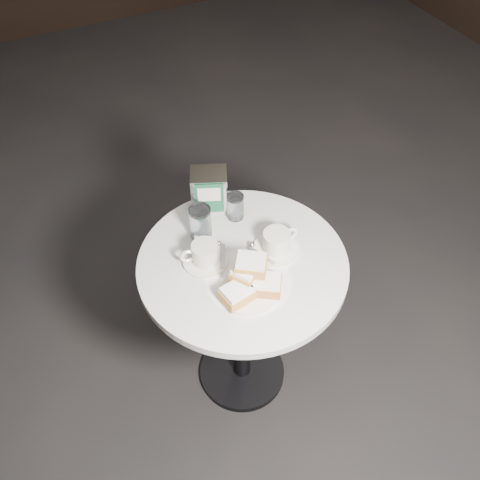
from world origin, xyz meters
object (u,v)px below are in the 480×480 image
at_px(cafe_table, 242,297).
at_px(beignet_plate, 250,282).
at_px(water_glass_left, 200,223).
at_px(coffee_cup_left, 205,255).
at_px(napkin_dispenser, 209,189).
at_px(water_glass_right, 235,207).
at_px(coffee_cup_right, 277,243).

bearing_deg(cafe_table, beignet_plate, -105.89).
bearing_deg(water_glass_left, coffee_cup_left, -107.23).
bearing_deg(coffee_cup_left, beignet_plate, -54.40).
height_order(coffee_cup_left, water_glass_left, water_glass_left).
xyz_separation_m(beignet_plate, napkin_dispenser, (0.05, 0.41, 0.03)).
xyz_separation_m(cafe_table, water_glass_right, (0.07, 0.20, 0.25)).
distance_m(water_glass_left, napkin_dispenser, 0.15).
bearing_deg(beignet_plate, coffee_cup_left, 114.37).
height_order(coffee_cup_left, coffee_cup_right, coffee_cup_right).
relative_size(cafe_table, beignet_plate, 3.48).
distance_m(coffee_cup_left, coffee_cup_right, 0.24).
bearing_deg(napkin_dispenser, coffee_cup_right, -46.81).
bearing_deg(water_glass_right, cafe_table, -109.13).
height_order(beignet_plate, coffee_cup_left, beignet_plate).
distance_m(coffee_cup_right, napkin_dispenser, 0.32).
bearing_deg(water_glass_left, beignet_plate, -82.01).
bearing_deg(coffee_cup_left, napkin_dispenser, 74.08).
xyz_separation_m(cafe_table, beignet_plate, (-0.03, -0.12, 0.24)).
bearing_deg(napkin_dispenser, water_glass_right, -35.65).
xyz_separation_m(coffee_cup_left, water_glass_left, (0.04, 0.12, 0.02)).
distance_m(water_glass_right, napkin_dispenser, 0.11).
bearing_deg(coffee_cup_left, water_glass_right, 50.45).
relative_size(cafe_table, water_glass_left, 6.17).
height_order(cafe_table, napkin_dispenser, napkin_dispenser).
xyz_separation_m(coffee_cup_left, coffee_cup_right, (0.23, -0.06, 0.00)).
bearing_deg(water_glass_right, water_glass_left, -168.72).
xyz_separation_m(coffee_cup_left, water_glass_right, (0.18, 0.15, 0.01)).
height_order(cafe_table, coffee_cup_left, coffee_cup_left).
height_order(water_glass_left, napkin_dispenser, napkin_dispenser).
relative_size(coffee_cup_left, napkin_dispenser, 1.14).
distance_m(beignet_plate, coffee_cup_right, 0.19).
xyz_separation_m(coffee_cup_right, water_glass_right, (-0.05, 0.21, 0.01)).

